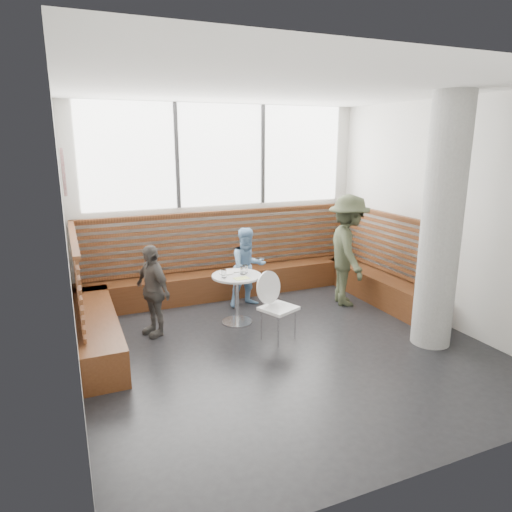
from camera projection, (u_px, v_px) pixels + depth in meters
name	position (u px, v px, depth m)	size (l,w,h in m)	color
room	(288.00, 227.00, 5.55)	(5.00, 5.00, 3.20)	silver
booth	(237.00, 280.00, 7.42)	(5.00, 2.50, 1.44)	#492612
concrete_column	(442.00, 225.00, 5.71)	(0.50, 0.50, 3.20)	gray
wall_art	(63.00, 172.00, 4.80)	(0.50, 0.50, 0.03)	white
cafe_table	(237.00, 289.00, 6.63)	(0.72, 0.72, 0.74)	silver
cafe_chair	(276.00, 300.00, 6.10)	(0.44, 0.43, 0.93)	white
adult_man	(348.00, 250.00, 7.34)	(1.16, 0.67, 1.80)	#3A402A
child_back	(248.00, 267.00, 7.31)	(0.63, 0.49, 1.29)	#78A4D0
child_left	(152.00, 290.00, 6.22)	(0.75, 0.31, 1.27)	#4E4A47
plate_near	(226.00, 273.00, 6.66)	(0.22, 0.22, 0.02)	white
plate_far	(236.00, 271.00, 6.77)	(0.19, 0.19, 0.01)	white
glass_left	(224.00, 274.00, 6.44)	(0.07, 0.07, 0.11)	white
glass_mid	(243.00, 270.00, 6.59)	(0.08, 0.08, 0.12)	white
glass_right	(245.00, 269.00, 6.66)	(0.08, 0.08, 0.12)	white
menu_card	(242.00, 278.00, 6.41)	(0.21, 0.15, 0.00)	#A5C64C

